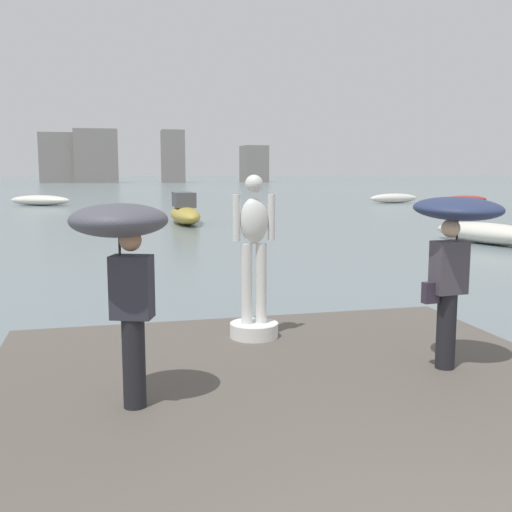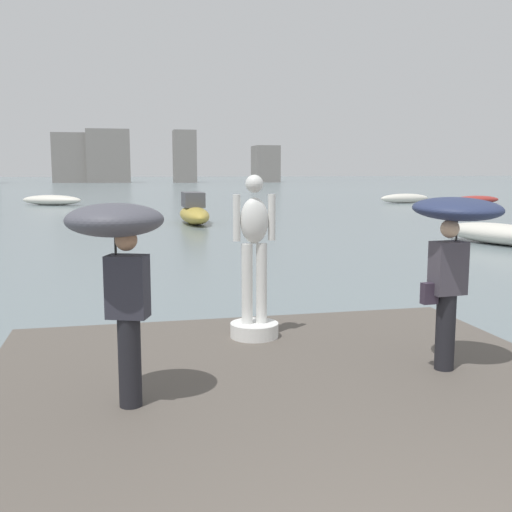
% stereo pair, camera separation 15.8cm
% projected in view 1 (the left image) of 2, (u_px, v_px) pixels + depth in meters
% --- Properties ---
extents(ground_plane, '(400.00, 400.00, 0.00)m').
position_uv_depth(ground_plane, '(135.00, 209.00, 41.40)').
color(ground_plane, slate).
extents(pier, '(6.58, 9.82, 0.40)m').
position_uv_depth(pier, '(365.00, 489.00, 4.75)').
color(pier, '#564F47').
rests_on(pier, ground).
extents(statue_white_figure, '(0.66, 0.66, 2.21)m').
position_uv_depth(statue_white_figure, '(254.00, 275.00, 8.24)').
color(statue_white_figure, white).
rests_on(statue_white_figure, pier).
extents(onlooker_left, '(1.18, 1.19, 1.97)m').
position_uv_depth(onlooker_left, '(123.00, 247.00, 5.72)').
color(onlooker_left, black).
rests_on(onlooker_left, pier).
extents(onlooker_right, '(1.09, 1.10, 1.99)m').
position_uv_depth(onlooker_right, '(455.00, 234.00, 6.88)').
color(onlooker_right, black).
rests_on(onlooker_right, pier).
extents(boat_near, '(2.68, 4.87, 0.75)m').
position_uv_depth(boat_near, '(489.00, 233.00, 22.18)').
color(boat_near, silver).
rests_on(boat_near, ground).
extents(boat_mid, '(4.31, 1.24, 0.76)m').
position_uv_depth(boat_mid, '(394.00, 198.00, 49.25)').
color(boat_mid, silver).
rests_on(boat_mid, ground).
extents(boat_far, '(5.03, 3.50, 0.77)m').
position_uv_depth(boat_far, '(40.00, 200.00, 45.84)').
color(boat_far, silver).
rests_on(boat_far, ground).
extents(boat_leftward, '(3.81, 1.39, 0.62)m').
position_uv_depth(boat_leftward, '(465.00, 199.00, 48.81)').
color(boat_leftward, '#9E2D28').
rests_on(boat_leftward, ground).
extents(boat_rightward, '(1.38, 4.98, 1.55)m').
position_uv_depth(boat_rightward, '(185.00, 212.00, 30.34)').
color(boat_rightward, '#B2993D').
rests_on(boat_rightward, ground).
extents(distant_skyline, '(65.66, 7.66, 10.92)m').
position_uv_depth(distant_skyline, '(102.00, 160.00, 125.00)').
color(distant_skyline, gray).
rests_on(distant_skyline, ground).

